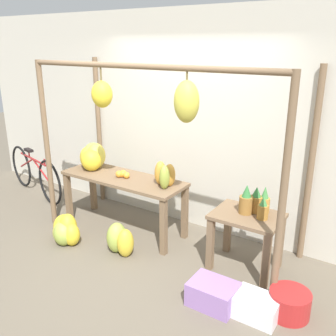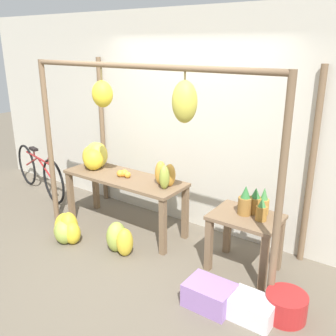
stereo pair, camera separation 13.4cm
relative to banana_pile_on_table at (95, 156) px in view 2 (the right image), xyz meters
The scene contains 15 objects.
ground_plane 1.67m from the banana_pile_on_table, 33.73° to the right, with size 20.00×20.00×0.00m, color #665B4C.
shop_wall_back 1.41m from the banana_pile_on_table, 28.03° to the left, with size 8.00×0.08×2.80m.
stall_awning 1.39m from the banana_pile_on_table, 10.21° to the right, with size 3.17×1.13×2.19m.
display_table_main 0.63m from the banana_pile_on_table, ahead, with size 1.69×0.58×0.74m.
display_table_side 2.30m from the banana_pile_on_table, ahead, with size 0.72×0.55×0.65m.
banana_pile_on_table is the anchor object (origin of this frame).
orange_pile 0.58m from the banana_pile_on_table, ahead, with size 0.19×0.16×0.09m.
pineapple_cluster 2.32m from the banana_pile_on_table, ahead, with size 0.33×0.28×0.32m.
banana_pile_ground_left 1.07m from the banana_pile_on_table, 75.99° to the right, with size 0.54×0.45×0.38m.
banana_pile_ground_right 1.30m from the banana_pile_on_table, 31.69° to the right, with size 0.38×0.28×0.38m.
fruit_crate_white 2.52m from the banana_pile_on_table, 19.26° to the right, with size 0.44×0.33×0.24m.
blue_bucket 3.05m from the banana_pile_on_table, 10.29° to the right, with size 0.38×0.38×0.24m.
parked_bicycle 1.53m from the banana_pile_on_table, behind, with size 1.75×0.47×0.75m.
papaya_pile 1.20m from the banana_pile_on_table, ahead, with size 0.31×0.28×0.30m.
fruit_crate_purple 2.87m from the banana_pile_on_table, 15.18° to the right, with size 0.40×0.30×0.21m.
Camera 2 is at (2.48, -2.66, 2.38)m, focal length 40.00 mm.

